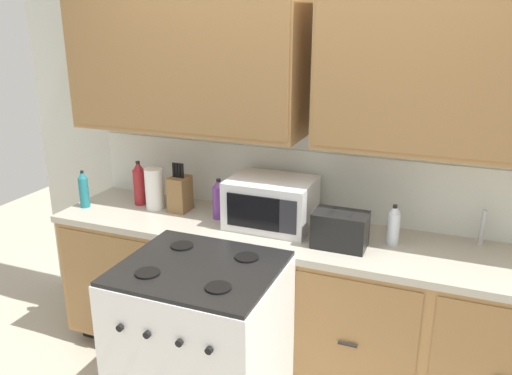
# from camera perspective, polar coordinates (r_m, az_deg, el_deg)

# --- Properties ---
(wall_unit) EXTENTS (4.15, 0.40, 2.35)m
(wall_unit) POSITION_cam_1_polar(r_m,az_deg,el_deg) (2.94, 6.32, 9.20)
(wall_unit) COLOR silver
(wall_unit) RESTS_ON ground_plane
(counter_run) EXTENTS (2.98, 0.64, 0.90)m
(counter_run) POSITION_cam_1_polar(r_m,az_deg,el_deg) (3.16, 4.56, -12.36)
(counter_run) COLOR black
(counter_run) RESTS_ON ground_plane
(stove_range) EXTENTS (0.76, 0.68, 0.95)m
(stove_range) POSITION_cam_1_polar(r_m,az_deg,el_deg) (2.76, -5.90, -17.21)
(stove_range) COLOR white
(stove_range) RESTS_ON ground_plane
(microwave) EXTENTS (0.48, 0.37, 0.28)m
(microwave) POSITION_cam_1_polar(r_m,az_deg,el_deg) (3.01, 1.66, -1.65)
(microwave) COLOR white
(microwave) RESTS_ON counter_run
(toaster) EXTENTS (0.28, 0.18, 0.19)m
(toaster) POSITION_cam_1_polar(r_m,az_deg,el_deg) (2.79, 9.16, -4.55)
(toaster) COLOR black
(toaster) RESTS_ON counter_run
(knife_block) EXTENTS (0.11, 0.14, 0.31)m
(knife_block) POSITION_cam_1_polar(r_m,az_deg,el_deg) (3.28, -8.29, -0.61)
(knife_block) COLOR olive
(knife_block) RESTS_ON counter_run
(sink_faucet) EXTENTS (0.02, 0.02, 0.20)m
(sink_faucet) POSITION_cam_1_polar(r_m,az_deg,el_deg) (3.01, 23.44, -4.04)
(sink_faucet) COLOR #B2B5BA
(sink_faucet) RESTS_ON counter_run
(paper_towel_roll) EXTENTS (0.12, 0.12, 0.26)m
(paper_towel_roll) POSITION_cam_1_polar(r_m,az_deg,el_deg) (3.34, -11.00, -0.13)
(paper_towel_roll) COLOR white
(paper_towel_roll) RESTS_ON counter_run
(bottle_red) EXTENTS (0.08, 0.08, 0.29)m
(bottle_red) POSITION_cam_1_polar(r_m,az_deg,el_deg) (3.43, -12.60, 0.44)
(bottle_red) COLOR maroon
(bottle_red) RESTS_ON counter_run
(bottle_violet) EXTENTS (0.08, 0.08, 0.25)m
(bottle_violet) POSITION_cam_1_polar(r_m,az_deg,el_deg) (3.13, -4.06, -1.28)
(bottle_violet) COLOR #663384
(bottle_violet) RESTS_ON counter_run
(bottle_clear) EXTENTS (0.07, 0.07, 0.22)m
(bottle_clear) POSITION_cam_1_polar(r_m,az_deg,el_deg) (2.87, 14.75, -3.97)
(bottle_clear) COLOR silver
(bottle_clear) RESTS_ON counter_run
(bottle_teal) EXTENTS (0.06, 0.06, 0.24)m
(bottle_teal) POSITION_cam_1_polar(r_m,az_deg,el_deg) (3.48, -18.26, -0.19)
(bottle_teal) COLOR #1E707A
(bottle_teal) RESTS_ON counter_run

